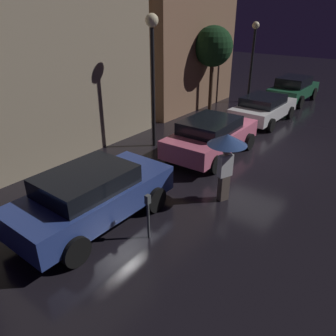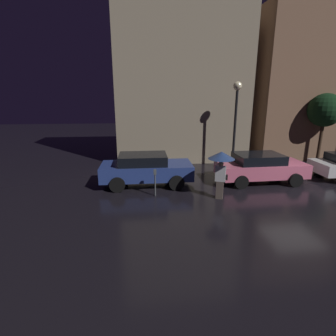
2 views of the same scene
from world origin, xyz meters
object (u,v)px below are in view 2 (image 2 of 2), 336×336
Objects in this scene: parked_car_blue at (146,169)px; pedestrian_with_umbrella at (221,161)px; parking_meter at (155,180)px; street_lamp_near at (236,107)px; parked_car_pink at (260,167)px.

pedestrian_with_umbrella reaches higher than parked_car_blue.
pedestrian_with_umbrella reaches higher than parking_meter.
street_lamp_near reaches higher than parked_car_blue.
parking_meter is 6.59m from street_lamp_near.
parked_car_pink is 3.40m from pedestrian_with_umbrella.
pedestrian_with_umbrella is at bearing -115.24° from street_lamp_near.
pedestrian_with_umbrella is at bearing -11.65° from parking_meter.
street_lamp_near is at bearing 38.54° from parking_meter.
street_lamp_near is (5.03, 2.19, 2.73)m from parked_car_blue.
parked_car_blue is 6.12m from street_lamp_near.
street_lamp_near reaches higher than pedestrian_with_umbrella.
street_lamp_near is at bearing 23.43° from parked_car_blue.
parked_car_blue is 1.00× the size of parked_car_pink.
street_lamp_near reaches higher than parking_meter.
parking_meter is at bearing -166.38° from parked_car_pink.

